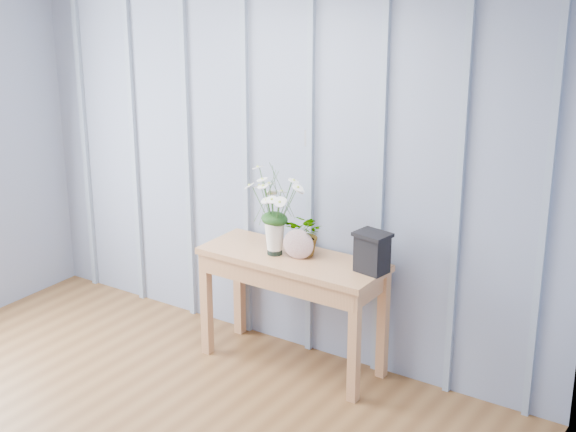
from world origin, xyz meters
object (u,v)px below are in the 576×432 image
Objects in this scene: sideboard at (292,273)px; daisy_vase at (275,197)px; carved_box at (372,252)px; felt_disc_vessel at (298,244)px.

sideboard is 0.50m from daisy_vase.
carved_box is (0.64, 0.08, -0.25)m from daisy_vase.
daisy_vase is at bearing -166.69° from sideboard.
daisy_vase reaches higher than sideboard.
sideboard is at bearing -174.39° from carved_box.
daisy_vase is 0.70m from carved_box.
carved_box is at bearing 5.61° from sideboard.
daisy_vase is at bearing -173.00° from carved_box.
felt_disc_vessel reaches higher than sideboard.
daisy_vase is (-0.11, -0.03, 0.49)m from sideboard.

